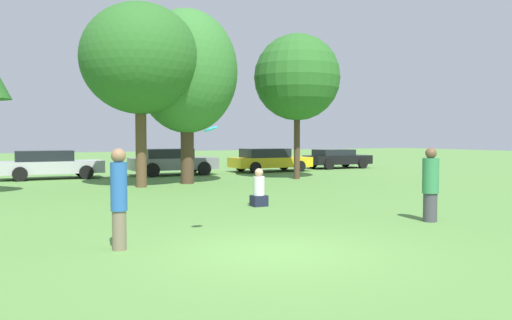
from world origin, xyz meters
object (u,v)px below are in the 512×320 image
object	(u,v)px
tree_3	(187,72)
person_thrower	(119,197)
parked_car_yellow	(269,160)
person_catcher	(430,185)
tree_2	(140,59)
bystander_sitting	(259,190)
tree_4	(297,78)
parked_car_black	(337,158)
frisbee	(211,129)
parked_car_silver	(50,164)
parked_car_grey	(172,161)

from	to	relation	value
tree_3	person_thrower	bearing A→B (deg)	-115.39
person_thrower	parked_car_yellow	size ratio (longest dim) A/B	0.39
person_thrower	person_catcher	xyz separation A→B (m)	(7.13, -0.31, -0.07)
tree_2	tree_3	distance (m)	2.25
person_thrower	bystander_sitting	xyz separation A→B (m)	(4.84, 3.90, -0.48)
tree_4	parked_car_black	bearing A→B (deg)	41.21
frisbee	parked_car_black	size ratio (longest dim) A/B	0.07
parked_car_silver	parked_car_grey	world-z (taller)	parked_car_grey
parked_car_black	tree_4	bearing A→B (deg)	-137.54
person_thrower	parked_car_black	xyz separation A→B (m)	(17.38, 17.19, -0.30)
parked_car_silver	parked_car_grey	size ratio (longest dim) A/B	1.05
person_thrower	tree_3	bearing A→B (deg)	67.06
person_catcher	parked_car_silver	size ratio (longest dim) A/B	0.38
tree_3	frisbee	bearing A→B (deg)	-107.93
person_thrower	tree_2	xyz separation A→B (m)	(3.36, 10.94, 4.04)
person_catcher	bystander_sitting	world-z (taller)	person_catcher
tree_2	parked_car_grey	bearing A→B (deg)	60.97
tree_2	tree_4	world-z (taller)	tree_2
tree_4	parked_car_grey	distance (m)	7.79
parked_car_yellow	tree_3	bearing A→B (deg)	-142.28
person_catcher	tree_2	size ratio (longest dim) A/B	0.24
frisbee	tree_4	size ratio (longest dim) A/B	0.04
person_thrower	tree_3	distance (m)	13.35
person_catcher	person_thrower	bearing A→B (deg)	0.00
person_thrower	tree_3	size ratio (longest dim) A/B	0.24
tree_2	parked_car_silver	world-z (taller)	tree_2
person_thrower	person_catcher	distance (m)	7.13
frisbee	tree_2	size ratio (longest dim) A/B	0.04
tree_3	parked_car_silver	world-z (taller)	tree_3
person_catcher	parked_car_black	xyz separation A→B (m)	(10.25, 17.49, -0.23)
tree_2	parked_car_yellow	bearing A→B (deg)	32.30
tree_2	parked_car_grey	xyz separation A→B (m)	(3.08, 5.56, -4.26)
parked_car_grey	frisbee	bearing A→B (deg)	-104.61
parked_car_silver	parked_car_black	world-z (taller)	parked_car_silver
frisbee	tree_4	bearing A→B (deg)	51.30
parked_car_grey	tree_3	bearing A→B (deg)	-99.63
frisbee	parked_car_black	distance (m)	23.11
parked_car_yellow	parked_car_silver	bearing A→B (deg)	179.91
frisbee	bystander_sitting	size ratio (longest dim) A/B	0.26
person_catcher	parked_car_grey	bearing A→B (deg)	-85.21
tree_3	tree_2	bearing A→B (deg)	-163.36
parked_car_silver	parked_car_grey	bearing A→B (deg)	-1.47
tree_3	person_catcher	bearing A→B (deg)	-82.21
person_thrower	parked_car_silver	distance (m)	16.79
person_catcher	tree_2	distance (m)	12.55
parked_car_silver	parked_car_grey	distance (m)	5.82
bystander_sitting	tree_3	world-z (taller)	tree_3
bystander_sitting	tree_4	distance (m)	10.59
tree_3	parked_car_grey	world-z (taller)	tree_3
frisbee	bystander_sitting	distance (m)	5.08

